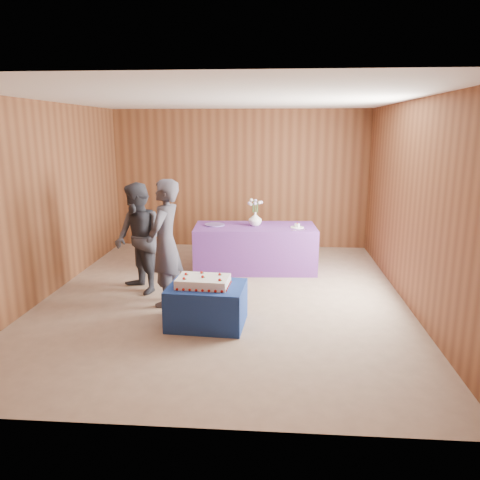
# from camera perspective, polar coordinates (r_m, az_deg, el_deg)

# --- Properties ---
(ground) EXTENTS (6.00, 6.00, 0.00)m
(ground) POSITION_cam_1_polar(r_m,az_deg,el_deg) (6.69, -1.94, -6.92)
(ground) COLOR gray
(ground) RESTS_ON ground
(room_shell) EXTENTS (5.04, 6.04, 2.72)m
(room_shell) POSITION_cam_1_polar(r_m,az_deg,el_deg) (6.29, -2.07, 8.67)
(room_shell) COLOR brown
(room_shell) RESTS_ON ground
(cake_table) EXTENTS (0.95, 0.76, 0.50)m
(cake_table) POSITION_cam_1_polar(r_m,az_deg,el_deg) (5.70, -4.06, -7.92)
(cake_table) COLOR navy
(cake_table) RESTS_ON ground
(serving_table) EXTENTS (2.05, 1.02, 0.75)m
(serving_table) POSITION_cam_1_polar(r_m,az_deg,el_deg) (7.85, 1.84, -0.97)
(serving_table) COLOR #66328A
(serving_table) RESTS_ON ground
(sheet_cake) EXTENTS (0.66, 0.47, 0.15)m
(sheet_cake) POSITION_cam_1_polar(r_m,az_deg,el_deg) (5.58, -4.52, -5.07)
(sheet_cake) COLOR white
(sheet_cake) RESTS_ON cake_table
(vase) EXTENTS (0.29, 0.29, 0.23)m
(vase) POSITION_cam_1_polar(r_m,az_deg,el_deg) (7.77, 1.86, 2.58)
(vase) COLOR white
(vase) RESTS_ON serving_table
(flower_spray) EXTENTS (0.25, 0.25, 0.19)m
(flower_spray) POSITION_cam_1_polar(r_m,az_deg,el_deg) (7.72, 1.88, 4.57)
(flower_spray) COLOR #2C6E30
(flower_spray) RESTS_ON vase
(platter) EXTENTS (0.36, 0.36, 0.02)m
(platter) POSITION_cam_1_polar(r_m,az_deg,el_deg) (7.83, -3.11, 1.87)
(platter) COLOR #684F9F
(platter) RESTS_ON serving_table
(plate) EXTENTS (0.24, 0.24, 0.01)m
(plate) POSITION_cam_1_polar(r_m,az_deg,el_deg) (7.68, 6.98, 1.54)
(plate) COLOR white
(plate) RESTS_ON serving_table
(cake_slice) EXTENTS (0.08, 0.08, 0.08)m
(cake_slice) POSITION_cam_1_polar(r_m,az_deg,el_deg) (7.68, 6.99, 1.80)
(cake_slice) COLOR white
(cake_slice) RESTS_ON plate
(knife) EXTENTS (0.25, 0.11, 0.00)m
(knife) POSITION_cam_1_polar(r_m,az_deg,el_deg) (7.50, 7.18, 1.21)
(knife) COLOR #B6B5BA
(knife) RESTS_ON serving_table
(guest_left) EXTENTS (0.50, 0.68, 1.69)m
(guest_left) POSITION_cam_1_polar(r_m,az_deg,el_deg) (6.26, -9.09, -0.38)
(guest_left) COLOR #3E3D48
(guest_left) RESTS_ON ground
(guest_right) EXTENTS (0.97, 0.98, 1.59)m
(guest_right) POSITION_cam_1_polar(r_m,az_deg,el_deg) (6.81, -12.29, 0.15)
(guest_right) COLOR #32333C
(guest_right) RESTS_ON ground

